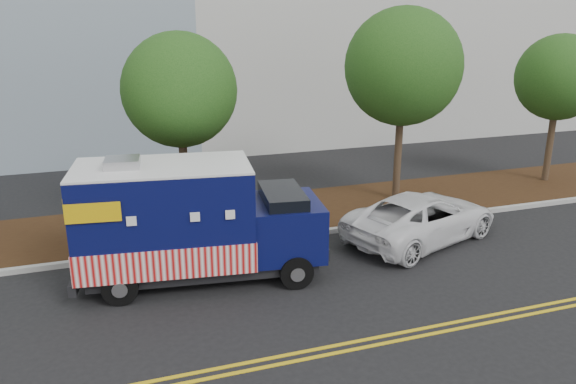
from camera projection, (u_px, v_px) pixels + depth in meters
name	position (u px, v px, depth m)	size (l,w,h in m)	color
ground	(210.00, 269.00, 15.03)	(120.00, 120.00, 0.00)	black
curb	(200.00, 247.00, 16.28)	(120.00, 0.18, 0.15)	#9E9E99
mulch_strip	(189.00, 223.00, 18.17)	(120.00, 4.00, 0.15)	black
centerline_near	(253.00, 362.00, 11.01)	(120.00, 0.10, 0.01)	gold
centerline_far	(257.00, 369.00, 10.78)	(120.00, 0.10, 0.01)	gold
tree_b	(180.00, 90.00, 16.56)	(3.41, 3.41, 6.10)	#38281C
tree_c	(403.00, 67.00, 19.04)	(4.01, 4.01, 6.84)	#38281C
tree_d	(559.00, 78.00, 21.50)	(3.28, 3.28, 5.88)	#38281C
sign_post	(154.00, 209.00, 16.05)	(0.06, 0.06, 2.40)	#473828
food_truck	(188.00, 225.00, 14.06)	(6.45, 3.08, 3.27)	black
white_car	(422.00, 217.00, 16.83)	(2.38, 5.17, 1.44)	white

